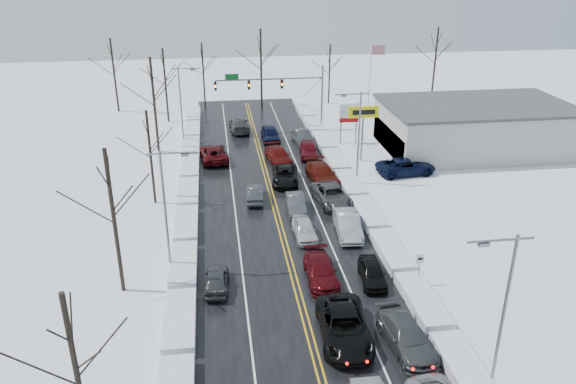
{
  "coord_description": "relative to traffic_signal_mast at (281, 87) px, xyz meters",
  "views": [
    {
      "loc": [
        -4.93,
        -38.92,
        20.97
      ],
      "look_at": [
        0.83,
        3.07,
        2.5
      ],
      "focal_mm": 35.0,
      "sensor_mm": 36.0,
      "label": 1
    }
  ],
  "objects": [
    {
      "name": "oncoming_car_1",
      "position": [
        -8.54,
        -9.67,
        -5.48
      ],
      "size": [
        3.23,
        6.03,
        1.61
      ],
      "primitive_type": "imported",
      "rotation": [
        0.0,
        0.0,
        3.24
      ],
      "color": "#47090C",
      "rests_on": "ground"
    },
    {
      "name": "queued_car_5",
      "position": [
        -1.74,
        -23.45,
        -5.48
      ],
      "size": [
        1.64,
        4.33,
        1.41
      ],
      "primitive_type": "imported",
      "rotation": [
        0.0,
        0.0,
        -0.03
      ],
      "color": "#46484B",
      "rests_on": "ground"
    },
    {
      "name": "streetlight_sw",
      "position": [
        -11.74,
        -31.99,
        -0.17
      ],
      "size": [
        3.2,
        0.25,
        9.0
      ],
      "color": "slate",
      "rests_on": "ground"
    },
    {
      "name": "tree_far_b",
      "position": [
        -9.45,
        13.01,
        0.81
      ],
      "size": [
        3.6,
        3.6,
        9.0
      ],
      "color": "#2D231C",
      "rests_on": "ground"
    },
    {
      "name": "queued_car_13",
      "position": [
        1.72,
        -28.2,
        -5.48
      ],
      "size": [
        2.14,
        5.22,
        1.68
      ],
      "primitive_type": "imported",
      "rotation": [
        0.0,
        0.0,
        -0.07
      ],
      "color": "#A7AAAF",
      "rests_on": "ground"
    },
    {
      "name": "queued_car_12",
      "position": [
        1.78,
        -35.22,
        -5.48
      ],
      "size": [
        2.02,
        4.22,
        1.39
      ],
      "primitive_type": "imported",
      "rotation": [
        0.0,
        0.0,
        -0.09
      ],
      "color": "black",
      "rests_on": "ground"
    },
    {
      "name": "flagpole",
      "position": [
        11.72,
        2.01,
        0.45
      ],
      "size": [
        1.87,
        1.2,
        10.0
      ],
      "color": "silver",
      "rests_on": "ground"
    },
    {
      "name": "queued_car_4",
      "position": [
        -1.76,
        -28.31,
        -5.48
      ],
      "size": [
        1.72,
        4.16,
        1.41
      ],
      "primitive_type": "imported",
      "rotation": [
        0.0,
        0.0,
        0.01
      ],
      "color": "silver",
      "rests_on": "ground"
    },
    {
      "name": "streetlight_se",
      "position": [
        4.85,
        -45.99,
        -0.17
      ],
      "size": [
        3.2,
        0.25,
        9.0
      ],
      "color": "slate",
      "rests_on": "ground"
    },
    {
      "name": "queued_car_15",
      "position": [
        1.78,
        -17.28,
        -5.48
      ],
      "size": [
        2.85,
        6.03,
        1.7
      ],
      "primitive_type": "imported",
      "rotation": [
        0.0,
        0.0,
        0.08
      ],
      "color": "#4B100A",
      "rests_on": "ground"
    },
    {
      "name": "dealership_building",
      "position": [
        20.53,
        -9.99,
        -2.82
      ],
      "size": [
        20.4,
        12.4,
        5.3
      ],
      "color": "#A9A9A4",
      "rests_on": "ground"
    },
    {
      "name": "tree_left_e",
      "position": [
        -14.25,
        6.01,
        1.16
      ],
      "size": [
        3.8,
        3.8,
        9.5
      ],
      "color": "#2D231C",
      "rests_on": "ground"
    },
    {
      "name": "tires_plus_sign",
      "position": [
        7.05,
        -12.0,
        -0.49
      ],
      "size": [
        3.2,
        0.34,
        6.0
      ],
      "color": "slate",
      "rests_on": "ground"
    },
    {
      "name": "tree_far_d",
      "position": [
        8.55,
        12.51,
        0.46
      ],
      "size": [
        3.4,
        3.4,
        8.5
      ],
      "color": "#2D231C",
      "rests_on": "ground"
    },
    {
      "name": "streetlight_nw",
      "position": [
        -11.74,
        -3.99,
        -0.17
      ],
      "size": [
        3.2,
        0.25,
        9.0
      ],
      "color": "slate",
      "rests_on": "ground"
    },
    {
      "name": "parked_car_2",
      "position": [
        11.57,
        -5.35,
        -5.48
      ],
      "size": [
        2.07,
        4.06,
        1.33
      ],
      "primitive_type": "imported",
      "rotation": [
        0.0,
        0.0,
        3.01
      ],
      "color": "#46484B",
      "rests_on": "ground"
    },
    {
      "name": "tree_far_e",
      "position": [
        24.55,
        13.01,
        1.86
      ],
      "size": [
        4.2,
        4.2,
        10.5
      ],
      "color": "#2D231C",
      "rests_on": "ground"
    },
    {
      "name": "tree_far_c",
      "position": [
        -1.45,
        11.01,
        2.21
      ],
      "size": [
        4.4,
        4.4,
        11.0
      ],
      "color": "#2D231C",
      "rests_on": "ground"
    },
    {
      "name": "queued_car_16",
      "position": [
        1.73,
        -9.85,
        -5.48
      ],
      "size": [
        2.41,
        4.9,
        1.61
      ],
      "primitive_type": "imported",
      "rotation": [
        0.0,
        0.0,
        -0.11
      ],
      "color": "#500A12",
      "rests_on": "ground"
    },
    {
      "name": "speed_limit_sign",
      "position": [
        4.75,
        -35.99,
        -3.84
      ],
      "size": [
        0.55,
        0.09,
        2.35
      ],
      "color": "slate",
      "rests_on": "ground"
    },
    {
      "name": "snow_bank_left",
      "position": [
        -11.05,
        -25.99,
        -5.48
      ],
      "size": [
        1.87,
        72.0,
        0.74
      ],
      "primitive_type": "cube",
      "color": "silver",
      "rests_on": "ground"
    },
    {
      "name": "oncoming_car_3",
      "position": [
        -8.77,
        -34.6,
        -5.48
      ],
      "size": [
        1.86,
        4.09,
        1.36
      ],
      "primitive_type": "imported",
      "rotation": [
        0.0,
        0.0,
        3.08
      ],
      "color": "#393B3E",
      "rests_on": "ground"
    },
    {
      "name": "queued_car_11",
      "position": [
        1.8,
        -42.19,
        -5.48
      ],
      "size": [
        2.7,
        5.5,
        1.54
      ],
      "primitive_type": "imported",
      "rotation": [
        0.0,
        0.0,
        0.11
      ],
      "color": "#3D4042",
      "rests_on": "ground"
    },
    {
      "name": "queued_car_8",
      "position": [
        -1.82,
        -3.94,
        -5.48
      ],
      "size": [
        2.06,
        5.01,
        1.7
      ],
      "primitive_type": "imported",
      "rotation": [
        0.0,
        0.0,
        0.01
      ],
      "color": "black",
      "rests_on": "ground"
    },
    {
      "name": "oncoming_car_2",
      "position": [
        -5.26,
        0.56,
        -5.48
      ],
      "size": [
        2.54,
        5.73,
        1.64
      ],
      "primitive_type": "imported",
      "rotation": [
        0.0,
        0.0,
        3.19
      ],
      "color": "#414346",
      "rests_on": "ground"
    },
    {
      "name": "traffic_signal_mast",
      "position": [
        0.0,
        0.0,
        0.0
      ],
      "size": [
        13.28,
        0.39,
        8.0
      ],
      "color": "slate",
      "rests_on": "ground"
    },
    {
      "name": "tree_left_d",
      "position": [
        -14.65,
        -5.99,
        1.86
      ],
      "size": [
        4.2,
        4.2,
        10.5
      ],
      "color": "#2D231C",
      "rests_on": "ground"
    },
    {
      "name": "tree_left_b",
      "position": [
        -14.95,
        -33.99,
        1.51
      ],
      "size": [
        4.0,
        4.0,
        10.0
      ],
      "color": "#2D231C",
      "rests_on": "ground"
    },
    {
      "name": "queued_car_7",
      "position": [
        -1.77,
        -11.23,
        -5.48
      ],
      "size": [
        2.81,
        5.53,
        1.54
      ],
      "primitive_type": "imported",
      "rotation": [
        0.0,
        0.0,
        0.13
      ],
      "color": "#530C0B",
      "rests_on": "ground"
    },
    {
      "name": "queued_car_17",
      "position": [
        1.77,
        -5.41,
        -5.48
      ],
      "size": [
        2.28,
        4.93,
        1.56
      ],
      "primitive_type": "imported",
      "rotation": [
        0.0,
        0.0,
        0.14
      ],
      "color": "#393C3E",
      "rests_on": "ground"
    },
    {
      "name": "used_vehicles_sign",
      "position": [
        7.05,
        -5.99,
        -2.16
      ],
      "size": [
        2.2,
        0.22,
        4.65
      ],
      "color": "slate",
      "rests_on": "ground"
    },
    {
      "name": "snow_bank_right",
      "position": [
        4.15,
        -25.99,
        -5.48
      ],
      "size": [
        1.87,
        72.0,
        0.74
      ],
      "primitive_type": "cube",
      "color": "silver",
      "rests_on": "ground"
    },
    {
      "name": "tree_far_a",
      "position": [
        -21.45,
        12.01,
        1.51
      ],
      "size": [
        4.0,
        4.0,
        10.0
      ],
      "color": "#2D231C",
      "rests_on": "ground"
    },
    {
      "name": "tree_left_c",
      "position": [
        -13.95,
        -19.99,
        0.46
      ],
      "size": [
        3.4,
        3.4,
        8.5
      ],
      "color": "#2D231C",
      "rests_on": "ground"
    },
    {
      "name": "parked_car_1",
      "position": [
        13.53,
        -10.6,
        -5.48
      ],
      "size": [
        2.29,
        5.33,
        1.53
      ],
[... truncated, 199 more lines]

